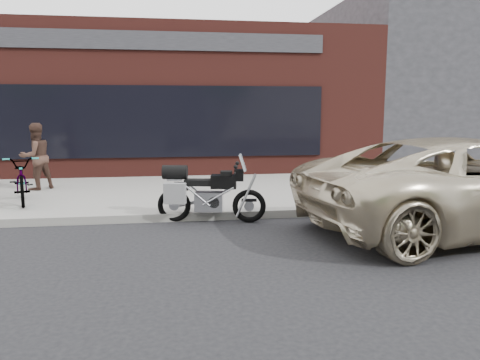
{
  "coord_description": "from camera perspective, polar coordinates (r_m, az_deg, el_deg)",
  "views": [
    {
      "loc": [
        -1.39,
        -4.42,
        2.03
      ],
      "look_at": [
        -0.23,
        3.33,
        0.85
      ],
      "focal_mm": 35.0,
      "sensor_mm": 36.0,
      "label": 1
    }
  ],
  "objects": [
    {
      "name": "ground",
      "position": [
        5.06,
        8.51,
        -15.21
      ],
      "size": [
        120.0,
        120.0,
        0.0
      ],
      "primitive_type": "plane",
      "color": "black",
      "rests_on": "ground"
    },
    {
      "name": "near_sidewalk",
      "position": [
        11.67,
        -1.5,
        -1.09
      ],
      "size": [
        44.0,
        6.0,
        0.15
      ],
      "primitive_type": "cube",
      "color": "gray",
      "rests_on": "ground"
    },
    {
      "name": "storefront",
      "position": [
        18.41,
        -10.49,
        9.1
      ],
      "size": [
        14.0,
        10.07,
        4.5
      ],
      "color": "#4C1D18",
      "rests_on": "ground"
    },
    {
      "name": "neighbour_building",
      "position": [
        21.67,
        23.67,
        10.42
      ],
      "size": [
        10.0,
        10.0,
        6.0
      ],
      "primitive_type": "cube",
      "color": "#25252A",
      "rests_on": "ground"
    },
    {
      "name": "motorcycle",
      "position": [
        8.47,
        -4.41,
        -1.58
      ],
      "size": [
        1.97,
        0.71,
        1.25
      ],
      "rotation": [
        0.0,
        0.0,
        -0.19
      ],
      "color": "black",
      "rests_on": "ground"
    },
    {
      "name": "minivan",
      "position": [
        8.64,
        26.11,
        -0.57
      ],
      "size": [
        5.99,
        3.38,
        1.58
      ],
      "primitive_type": "imported",
      "rotation": [
        0.0,
        0.0,
        1.71
      ],
      "color": "beige",
      "rests_on": "ground"
    },
    {
      "name": "bicycle_front",
      "position": [
        10.51,
        -25.03,
        0.11
      ],
      "size": [
        1.15,
        1.94,
        0.97
      ],
      "primitive_type": "imported",
      "rotation": [
        0.0,
        0.0,
        0.3
      ],
      "color": "gray",
      "rests_on": "near_sidewalk"
    },
    {
      "name": "cafe_patron_left",
      "position": [
        12.04,
        -23.64,
        2.64
      ],
      "size": [
        0.97,
        0.96,
        1.58
      ],
      "primitive_type": "imported",
      "rotation": [
        0.0,
        0.0,
        3.91
      ],
      "color": "#442D24",
      "rests_on": "near_sidewalk"
    }
  ]
}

